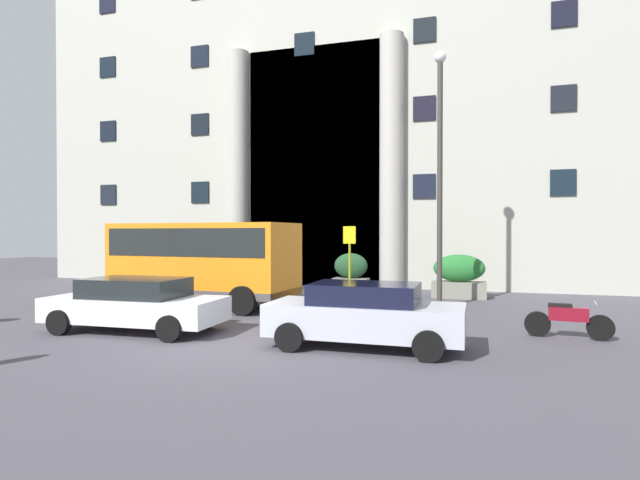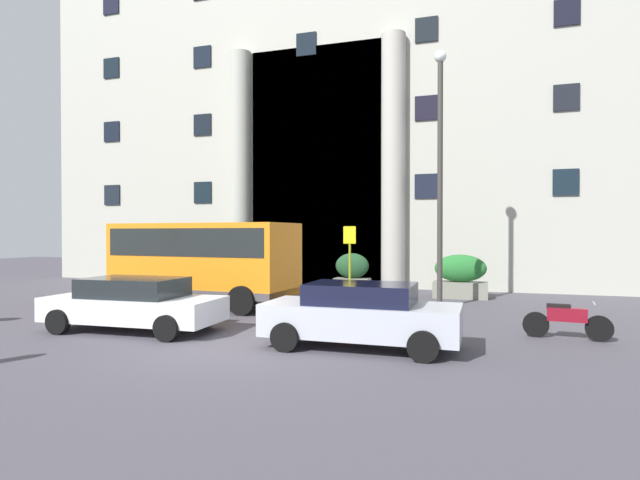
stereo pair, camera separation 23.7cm
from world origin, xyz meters
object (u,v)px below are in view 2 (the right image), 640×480
object	(u,v)px
hedge_planter_far_east	(352,274)
parked_estate_mid	(134,303)
hedge_planter_east	(187,271)
lamppost_plaza_centre	(440,160)
hedge_planter_entrance_left	(460,277)
motorcycle_far_end	(347,312)
orange_minibus	(204,257)
parked_coupe_end	(361,314)
scooter_by_planter	(158,300)
motorcycle_near_kerb	(565,320)
hedge_planter_far_west	(271,276)
bus_stop_sign	(350,256)

from	to	relation	value
hedge_planter_far_east	parked_estate_mid	size ratio (longest dim) A/B	0.36
hedge_planter_east	lamppost_plaza_centre	size ratio (longest dim) A/B	0.17
hedge_planter_entrance_left	motorcycle_far_end	size ratio (longest dim) A/B	1.00
orange_minibus	hedge_planter_east	world-z (taller)	orange_minibus
parked_coupe_end	hedge_planter_entrance_left	bearing A→B (deg)	80.09
motorcycle_far_end	lamppost_plaza_centre	distance (m)	6.70
parked_coupe_end	motorcycle_far_end	bearing A→B (deg)	113.03
parked_estate_mid	scooter_by_planter	world-z (taller)	parked_estate_mid
hedge_planter_entrance_left	scooter_by_planter	xyz separation A→B (m)	(-8.62, -7.05, -0.35)
hedge_planter_far_east	lamppost_plaza_centre	xyz separation A→B (m)	(3.87, -3.32, 4.13)
parked_coupe_end	lamppost_plaza_centre	world-z (taller)	lamppost_plaza_centre
hedge_planter_entrance_left	motorcycle_far_end	xyz separation A→B (m)	(-2.50, -7.50, -0.35)
hedge_planter_far_east	motorcycle_near_kerb	size ratio (longest dim) A/B	0.85
parked_estate_mid	scooter_by_planter	bearing A→B (deg)	110.70
hedge_planter_far_east	parked_estate_mid	distance (m)	10.34
hedge_planter_entrance_left	parked_estate_mid	distance (m)	12.12
motorcycle_near_kerb	hedge_planter_east	bearing A→B (deg)	159.33
hedge_planter_entrance_left	hedge_planter_far_east	bearing A→B (deg)	174.69
motorcycle_far_end	scooter_by_planter	xyz separation A→B (m)	(-6.12, 0.45, -0.00)
motorcycle_near_kerb	motorcycle_far_end	bearing A→B (deg)	-169.86
parked_coupe_end	scooter_by_planter	bearing A→B (deg)	160.92
orange_minibus	scooter_by_planter	distance (m)	2.44
hedge_planter_far_west	scooter_by_planter	distance (m)	7.43
hedge_planter_east	motorcycle_near_kerb	size ratio (longest dim) A/B	0.77
bus_stop_sign	hedge_planter_far_east	size ratio (longest dim) A/B	1.65
hedge_planter_east	orange_minibus	bearing A→B (deg)	-52.46
hedge_planter_east	hedge_planter_far_east	bearing A→B (deg)	0.53
motorcycle_far_end	scooter_by_planter	size ratio (longest dim) A/B	1.00
hedge_planter_far_west	motorcycle_near_kerb	bearing A→B (deg)	-34.64
hedge_planter_entrance_left	motorcycle_near_kerb	world-z (taller)	hedge_planter_entrance_left
bus_stop_sign	hedge_planter_far_west	size ratio (longest dim) A/B	1.65
hedge_planter_far_west	hedge_planter_entrance_left	bearing A→B (deg)	-2.56
hedge_planter_far_east	bus_stop_sign	bearing A→B (deg)	-76.97
bus_stop_sign	parked_coupe_end	size ratio (longest dim) A/B	0.65
hedge_planter_far_east	parked_coupe_end	size ratio (longest dim) A/B	0.39
orange_minibus	hedge_planter_far_east	xyz separation A→B (m)	(3.84, 5.39, -0.88)
parked_coupe_end	orange_minibus	bearing A→B (deg)	145.76
bus_stop_sign	parked_estate_mid	distance (m)	7.55
parked_estate_mid	parked_coupe_end	distance (m)	5.97
hedge_planter_east	parked_estate_mid	size ratio (longest dim) A/B	0.33
hedge_planter_far_east	motorcycle_near_kerb	distance (m)	10.34
scooter_by_planter	motorcycle_near_kerb	world-z (taller)	same
bus_stop_sign	motorcycle_far_end	bearing A→B (deg)	-76.11
motorcycle_far_end	lamppost_plaza_centre	bearing A→B (deg)	50.70
orange_minibus	motorcycle_far_end	size ratio (longest dim) A/B	3.18
hedge_planter_entrance_left	parked_estate_mid	world-z (taller)	hedge_planter_entrance_left
orange_minibus	motorcycle_near_kerb	distance (m)	11.22
motorcycle_far_end	lamppost_plaza_centre	xyz separation A→B (m)	(1.97, 4.60, 4.47)
lamppost_plaza_centre	motorcycle_near_kerb	bearing A→B (deg)	-52.29
hedge_planter_far_west	scooter_by_planter	size ratio (longest dim) A/B	0.82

